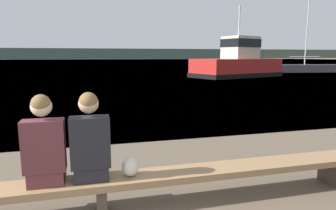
{
  "coord_description": "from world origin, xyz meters",
  "views": [
    {
      "loc": [
        0.27,
        -1.11,
        1.89
      ],
      "look_at": [
        1.96,
        5.37,
        0.78
      ],
      "focal_mm": 32.0,
      "sensor_mm": 36.0,
      "label": 1
    }
  ],
  "objects_px": {
    "shopping_bag": "(130,167)",
    "moored_sailboat": "(308,68)",
    "bench_main": "(101,185)",
    "person_left": "(44,146)",
    "tugboat_red": "(237,64)",
    "person_right": "(90,142)"
  },
  "relations": [
    {
      "from": "tugboat_red",
      "to": "moored_sailboat",
      "type": "distance_m",
      "value": 12.38
    },
    {
      "from": "person_left",
      "to": "person_right",
      "type": "relative_size",
      "value": 0.99
    },
    {
      "from": "bench_main",
      "to": "person_left",
      "type": "height_order",
      "value": "person_left"
    },
    {
      "from": "person_left",
      "to": "moored_sailboat",
      "type": "relative_size",
      "value": 0.11
    },
    {
      "from": "bench_main",
      "to": "person_left",
      "type": "bearing_deg",
      "value": 179.63
    },
    {
      "from": "shopping_bag",
      "to": "tugboat_red",
      "type": "relative_size",
      "value": 0.03
    },
    {
      "from": "bench_main",
      "to": "person_left",
      "type": "relative_size",
      "value": 6.95
    },
    {
      "from": "shopping_bag",
      "to": "tugboat_red",
      "type": "bearing_deg",
      "value": 59.47
    },
    {
      "from": "person_left",
      "to": "tugboat_red",
      "type": "height_order",
      "value": "tugboat_red"
    },
    {
      "from": "person_right",
      "to": "tugboat_red",
      "type": "xyz_separation_m",
      "value": [
        12.97,
        21.21,
        0.24
      ]
    },
    {
      "from": "person_right",
      "to": "tugboat_red",
      "type": "height_order",
      "value": "tugboat_red"
    },
    {
      "from": "bench_main",
      "to": "moored_sailboat",
      "type": "relative_size",
      "value": 0.78
    },
    {
      "from": "person_left",
      "to": "moored_sailboat",
      "type": "distance_m",
      "value": 35.97
    },
    {
      "from": "person_left",
      "to": "shopping_bag",
      "type": "xyz_separation_m",
      "value": [
        0.96,
        0.0,
        -0.34
      ]
    },
    {
      "from": "shopping_bag",
      "to": "moored_sailboat",
      "type": "relative_size",
      "value": 0.03
    },
    {
      "from": "shopping_bag",
      "to": "moored_sailboat",
      "type": "bearing_deg",
      "value": 47.36
    },
    {
      "from": "person_left",
      "to": "tugboat_red",
      "type": "xyz_separation_m",
      "value": [
        13.47,
        21.21,
        0.24
      ]
    },
    {
      "from": "moored_sailboat",
      "to": "person_left",
      "type": "bearing_deg",
      "value": 145.84
    },
    {
      "from": "person_left",
      "to": "moored_sailboat",
      "type": "height_order",
      "value": "moored_sailboat"
    },
    {
      "from": "tugboat_red",
      "to": "moored_sailboat",
      "type": "height_order",
      "value": "moored_sailboat"
    },
    {
      "from": "bench_main",
      "to": "tugboat_red",
      "type": "distance_m",
      "value": 24.83
    },
    {
      "from": "bench_main",
      "to": "person_right",
      "type": "relative_size",
      "value": 6.89
    }
  ]
}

